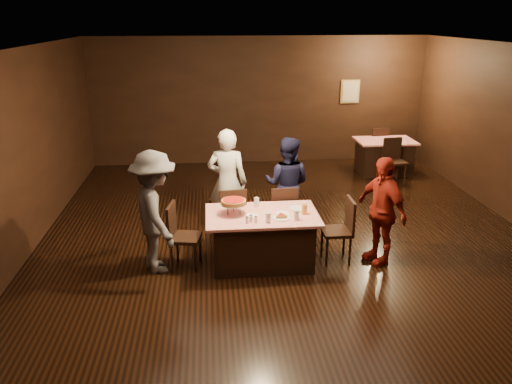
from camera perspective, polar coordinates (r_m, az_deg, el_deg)
room at (r=7.15m, az=4.56°, el=8.98°), size 10.00×10.04×3.02m
main_table at (r=7.26m, az=0.69°, el=-5.35°), size 1.60×1.00×0.77m
back_table at (r=11.83m, az=14.41°, el=3.96°), size 1.30×0.90×0.77m
chair_far_left at (r=7.88m, az=-2.79°, el=-2.58°), size 0.46×0.46×0.95m
chair_far_right at (r=7.96m, az=2.98°, el=-2.38°), size 0.45×0.45×0.95m
chair_end_left at (r=7.20m, az=-8.08°, el=-5.01°), size 0.49×0.49×0.95m
chair_end_right at (r=7.41m, az=9.20°, el=-4.31°), size 0.42×0.42×0.95m
chair_back_near at (r=11.17m, az=15.62°, el=3.43°), size 0.47×0.47×0.95m
chair_back_far at (r=12.35m, az=13.54°, el=5.12°), size 0.47×0.47×0.95m
diner_white_jacket at (r=8.11m, az=-3.29°, el=1.12°), size 0.71×0.54×1.77m
diner_navy_hoodie at (r=8.28m, az=3.56°, el=0.91°), size 0.95×0.85×1.60m
diner_grey_knit at (r=7.03m, az=-11.46°, el=-2.30°), size 1.02×1.29×1.75m
diner_red_shirt at (r=7.38m, az=14.12°, el=-2.05°), size 0.73×1.02×1.60m
pizza_stand at (r=7.06m, az=-2.57°, el=-1.14°), size 0.38×0.38×0.22m
plate_with_slice at (r=6.96m, az=2.91°, el=-2.83°), size 0.25×0.25×0.06m
plate_empty at (r=7.32m, az=4.86°, el=-1.88°), size 0.25×0.25×0.01m
glass_front_left at (r=6.81m, az=1.39°, el=-2.93°), size 0.08×0.08×0.14m
glass_front_right at (r=6.91m, az=4.64°, el=-2.64°), size 0.08×0.08×0.14m
glass_amber at (r=7.12m, az=5.55°, el=-1.98°), size 0.08×0.08×0.14m
glass_back at (r=7.35m, az=0.06°, el=-1.17°), size 0.08×0.08×0.14m
condiments at (r=6.81m, az=-0.55°, el=-3.11°), size 0.17×0.10×0.09m
napkin_center at (r=7.14m, az=3.09°, el=-2.43°), size 0.19×0.19×0.01m
napkin_left at (r=7.05m, az=-0.47°, el=-2.71°), size 0.21×0.21×0.01m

